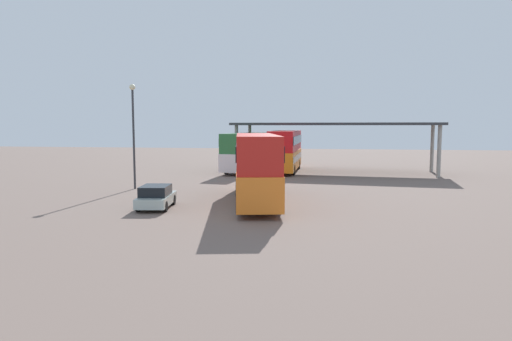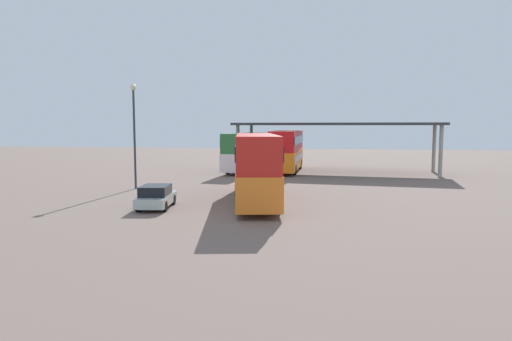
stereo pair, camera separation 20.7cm
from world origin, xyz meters
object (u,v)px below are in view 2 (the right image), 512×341
parked_hatchback (156,197)px  double_decker_main (256,165)px  double_decker_near_canopy (248,150)px  double_decker_mid_row (287,149)px  lamppost_tall (134,124)px

parked_hatchback → double_decker_main: bearing=-69.0°
double_decker_near_canopy → double_decker_mid_row: bearing=-73.7°
double_decker_main → parked_hatchback: size_ratio=3.03×
double_decker_main → parked_hatchback: bearing=107.8°
parked_hatchback → lamppost_tall: lamppost_tall is taller
double_decker_mid_row → double_decker_near_canopy: bearing=99.5°
double_decker_near_canopy → lamppost_tall: lamppost_tall is taller
double_decker_main → parked_hatchback: 6.40m
parked_hatchback → lamppost_tall: 9.78m
double_decker_mid_row → lamppost_tall: size_ratio=1.35×
double_decker_near_canopy → parked_hatchback: bearing=-176.4°
parked_hatchback → double_decker_near_canopy: size_ratio=0.37×
parked_hatchback → double_decker_near_canopy: (1.57, 21.56, 1.54)m
double_decker_near_canopy → lamppost_tall: (-6.20, -14.08, 2.74)m
double_decker_main → double_decker_near_canopy: size_ratio=1.13×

